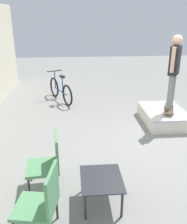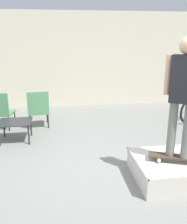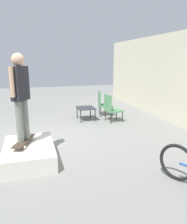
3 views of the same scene
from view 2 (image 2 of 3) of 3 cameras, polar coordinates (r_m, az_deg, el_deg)
ground_plane at (r=4.46m, az=1.93°, el=-13.19°), size 24.00×24.00×0.00m
house_wall_back at (r=8.17m, az=-3.28°, el=11.70°), size 12.00×0.06×3.00m
skate_ramp_box at (r=4.39m, az=18.89°, el=-12.10°), size 1.47×1.04×0.37m
skateboard_on_ramp at (r=4.16m, az=18.47°, el=-9.71°), size 0.88×0.49×0.07m
person_skater at (r=3.82m, az=19.97°, el=4.99°), size 0.49×0.38×1.80m
coffee_table at (r=5.75m, az=-17.48°, el=-2.64°), size 0.71×0.61×0.45m
patio_chair_left at (r=6.56m, az=-20.49°, el=0.49°), size 0.60×0.60×0.95m
patio_chair_right at (r=6.42m, az=-12.48°, el=0.83°), size 0.57×0.57×0.95m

